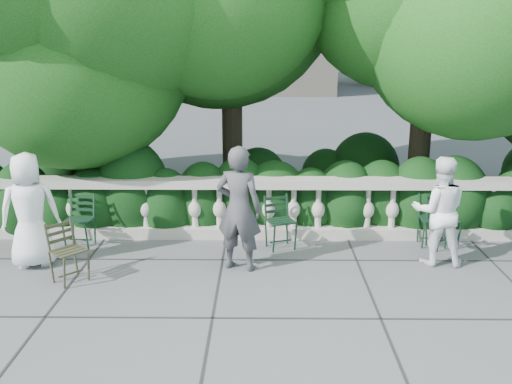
{
  "coord_description": "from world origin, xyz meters",
  "views": [
    {
      "loc": [
        0.09,
        -7.1,
        3.27
      ],
      "look_at": [
        0.0,
        1.0,
        1.0
      ],
      "focal_mm": 40.0,
      "sensor_mm": 36.0,
      "label": 1
    }
  ],
  "objects_px": {
    "chair_weathered": "(77,284)",
    "chair_d": "(447,250)",
    "chair_b": "(78,250)",
    "chair_c": "(284,251)",
    "person_woman_grey": "(239,209)",
    "person_casual_man": "(439,211)",
    "chair_f": "(433,248)",
    "person_businessman": "(30,210)"
  },
  "relations": [
    {
      "from": "chair_weathered",
      "to": "chair_d",
      "type": "bearing_deg",
      "value": -34.27
    },
    {
      "from": "chair_b",
      "to": "chair_c",
      "type": "height_order",
      "value": "same"
    },
    {
      "from": "chair_d",
      "to": "person_woman_grey",
      "type": "relative_size",
      "value": 0.47
    },
    {
      "from": "chair_d",
      "to": "person_casual_man",
      "type": "relative_size",
      "value": 0.53
    },
    {
      "from": "chair_b",
      "to": "person_casual_man",
      "type": "xyz_separation_m",
      "value": [
        5.43,
        -0.45,
        0.8
      ]
    },
    {
      "from": "chair_f",
      "to": "person_businessman",
      "type": "xyz_separation_m",
      "value": [
        -6.0,
        -0.73,
        0.84
      ]
    },
    {
      "from": "chair_f",
      "to": "person_woman_grey",
      "type": "relative_size",
      "value": 0.47
    },
    {
      "from": "chair_b",
      "to": "person_casual_man",
      "type": "height_order",
      "value": "person_casual_man"
    },
    {
      "from": "person_woman_grey",
      "to": "chair_f",
      "type": "bearing_deg",
      "value": -148.84
    },
    {
      "from": "chair_c",
      "to": "chair_weathered",
      "type": "relative_size",
      "value": 1.0
    },
    {
      "from": "person_woman_grey",
      "to": "chair_c",
      "type": "bearing_deg",
      "value": -119.18
    },
    {
      "from": "chair_f",
      "to": "chair_d",
      "type": "bearing_deg",
      "value": -23.64
    },
    {
      "from": "chair_f",
      "to": "chair_weathered",
      "type": "relative_size",
      "value": 1.0
    },
    {
      "from": "person_businessman",
      "to": "chair_weathered",
      "type": "bearing_deg",
      "value": 123.62
    },
    {
      "from": "chair_b",
      "to": "chair_f",
      "type": "bearing_deg",
      "value": 6.29
    },
    {
      "from": "chair_f",
      "to": "person_casual_man",
      "type": "distance_m",
      "value": 1.0
    },
    {
      "from": "chair_d",
      "to": "person_casual_man",
      "type": "height_order",
      "value": "person_casual_man"
    },
    {
      "from": "person_casual_man",
      "to": "chair_weathered",
      "type": "bearing_deg",
      "value": 15.26
    },
    {
      "from": "chair_d",
      "to": "chair_f",
      "type": "bearing_deg",
      "value": 137.64
    },
    {
      "from": "chair_b",
      "to": "person_woman_grey",
      "type": "height_order",
      "value": "person_woman_grey"
    },
    {
      "from": "chair_c",
      "to": "chair_weathered",
      "type": "bearing_deg",
      "value": -176.96
    },
    {
      "from": "chair_weathered",
      "to": "person_businessman",
      "type": "height_order",
      "value": "person_businessman"
    },
    {
      "from": "chair_c",
      "to": "chair_f",
      "type": "height_order",
      "value": "same"
    },
    {
      "from": "chair_b",
      "to": "chair_weathered",
      "type": "distance_m",
      "value": 1.32
    },
    {
      "from": "chair_b",
      "to": "chair_weathered",
      "type": "height_order",
      "value": "same"
    },
    {
      "from": "chair_d",
      "to": "chair_weathered",
      "type": "xyz_separation_m",
      "value": [
        -5.37,
        -1.3,
        0.0
      ]
    },
    {
      "from": "chair_f",
      "to": "person_casual_man",
      "type": "bearing_deg",
      "value": -104.06
    },
    {
      "from": "chair_b",
      "to": "chair_c",
      "type": "relative_size",
      "value": 1.0
    },
    {
      "from": "chair_weathered",
      "to": "person_casual_man",
      "type": "distance_m",
      "value": 5.17
    },
    {
      "from": "chair_b",
      "to": "chair_c",
      "type": "bearing_deg",
      "value": 4.63
    },
    {
      "from": "chair_b",
      "to": "person_woman_grey",
      "type": "relative_size",
      "value": 0.47
    },
    {
      "from": "chair_weathered",
      "to": "person_woman_grey",
      "type": "height_order",
      "value": "person_woman_grey"
    },
    {
      "from": "chair_d",
      "to": "person_casual_man",
      "type": "distance_m",
      "value": 1.0
    },
    {
      "from": "chair_weathered",
      "to": "person_woman_grey",
      "type": "distance_m",
      "value": 2.42
    },
    {
      "from": "chair_d",
      "to": "person_businessman",
      "type": "relative_size",
      "value": 0.5
    },
    {
      "from": "chair_b",
      "to": "chair_weathered",
      "type": "bearing_deg",
      "value": -67.8
    },
    {
      "from": "chair_c",
      "to": "person_casual_man",
      "type": "xyz_separation_m",
      "value": [
        2.2,
        -0.43,
        0.8
      ]
    },
    {
      "from": "chair_c",
      "to": "person_casual_man",
      "type": "relative_size",
      "value": 0.53
    },
    {
      "from": "person_businessman",
      "to": "chair_c",
      "type": "bearing_deg",
      "value": 171.71
    },
    {
      "from": "chair_f",
      "to": "person_businessman",
      "type": "relative_size",
      "value": 0.5
    },
    {
      "from": "chair_c",
      "to": "chair_d",
      "type": "height_order",
      "value": "same"
    },
    {
      "from": "chair_f",
      "to": "person_businessman",
      "type": "distance_m",
      "value": 6.1
    }
  ]
}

